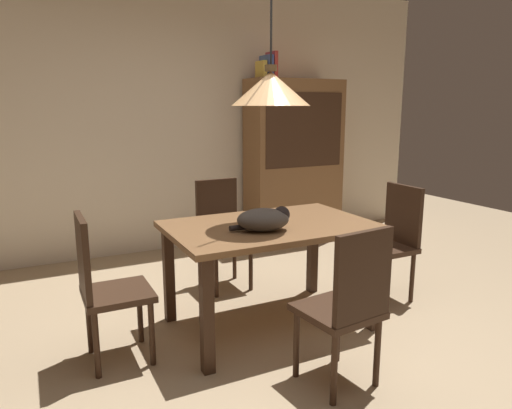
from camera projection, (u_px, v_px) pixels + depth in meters
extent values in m
plane|color=tan|center=(300.00, 353.00, 2.99)|extent=(10.00, 10.00, 0.00)
cube|color=beige|center=(172.00, 116.00, 5.02)|extent=(6.40, 0.10, 2.90)
cube|color=brown|center=(270.00, 227.00, 3.24)|extent=(1.40, 0.90, 0.04)
cube|color=#382316|center=(207.00, 316.00, 2.70)|extent=(0.07, 0.07, 0.71)
cube|color=#382316|center=(375.00, 281.00, 3.25)|extent=(0.07, 0.07, 0.71)
cube|color=#382316|center=(169.00, 274.00, 3.39)|extent=(0.07, 0.07, 0.71)
cube|color=#382316|center=(313.00, 251.00, 3.93)|extent=(0.07, 0.07, 0.71)
cube|color=#382316|center=(225.00, 240.00, 4.00)|extent=(0.41, 0.41, 0.04)
cube|color=#322014|center=(217.00, 206.00, 4.10)|extent=(0.38, 0.05, 0.48)
cylinder|color=#382316|center=(216.00, 273.00, 3.84)|extent=(0.04, 0.04, 0.41)
cylinder|color=#382316|center=(251.00, 267.00, 3.98)|extent=(0.04, 0.04, 0.41)
cylinder|color=#382316|center=(202.00, 262.00, 4.11)|extent=(0.04, 0.04, 0.41)
cylinder|color=#382316|center=(234.00, 257.00, 4.26)|extent=(0.04, 0.04, 0.41)
cube|color=#382316|center=(118.00, 294.00, 2.84)|extent=(0.40, 0.40, 0.04)
cube|color=#322014|center=(83.00, 257.00, 2.71)|extent=(0.04, 0.38, 0.48)
cylinder|color=#382316|center=(152.00, 333.00, 2.82)|extent=(0.04, 0.04, 0.41)
cylinder|color=#382316|center=(140.00, 313.00, 3.10)|extent=(0.04, 0.04, 0.41)
cylinder|color=#382316|center=(96.00, 345.00, 2.68)|extent=(0.04, 0.04, 0.41)
cylinder|color=#382316|center=(89.00, 322.00, 2.96)|extent=(0.04, 0.04, 0.41)
cube|color=#382316|center=(337.00, 311.00, 2.60)|extent=(0.44, 0.44, 0.04)
cube|color=#322014|center=(363.00, 276.00, 2.40)|extent=(0.38, 0.08, 0.48)
cylinder|color=#382316|center=(338.00, 330.00, 2.86)|extent=(0.04, 0.04, 0.41)
cylinder|color=#382316|center=(296.00, 344.00, 2.69)|extent=(0.04, 0.04, 0.41)
cylinder|color=#382316|center=(377.00, 352.00, 2.60)|extent=(0.04, 0.04, 0.41)
cylinder|color=#382316|center=(334.00, 369.00, 2.43)|extent=(0.04, 0.04, 0.41)
cube|color=#382316|center=(384.00, 248.00, 3.76)|extent=(0.40, 0.40, 0.04)
cube|color=#322014|center=(403.00, 214.00, 3.79)|extent=(0.04, 0.38, 0.48)
cylinder|color=#382316|center=(355.00, 272.00, 3.88)|extent=(0.04, 0.04, 0.41)
cylinder|color=#382316|center=(381.00, 284.00, 3.60)|extent=(0.04, 0.04, 0.41)
cylinder|color=#382316|center=(384.00, 266.00, 4.02)|extent=(0.04, 0.04, 0.41)
cylinder|color=#382316|center=(412.00, 278.00, 3.74)|extent=(0.04, 0.04, 0.41)
ellipsoid|color=#4C4742|center=(263.00, 220.00, 3.04)|extent=(0.40, 0.32, 0.15)
sphere|color=black|center=(282.00, 214.00, 3.07)|extent=(0.11, 0.11, 0.11)
cylinder|color=black|center=(243.00, 227.00, 3.05)|extent=(0.18, 0.04, 0.04)
cone|color=#E0A86B|center=(271.00, 89.00, 3.05)|extent=(0.52, 0.52, 0.22)
cylinder|color=#513D23|center=(271.00, 68.00, 3.03)|extent=(0.08, 0.08, 0.04)
cube|color=brown|center=(294.00, 162.00, 5.42)|extent=(1.10, 0.44, 1.85)
cube|color=#382316|center=(305.00, 130.00, 5.15)|extent=(0.97, 0.01, 0.81)
cube|color=#382316|center=(292.00, 235.00, 5.60)|extent=(1.12, 0.45, 0.08)
cube|color=gold|center=(261.00, 70.00, 5.02)|extent=(0.04, 0.20, 0.18)
cube|color=#384C93|center=(266.00, 67.00, 5.05)|extent=(0.06, 0.24, 0.24)
cube|color=#B73833|center=(272.00, 65.00, 5.07)|extent=(0.04, 0.22, 0.28)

